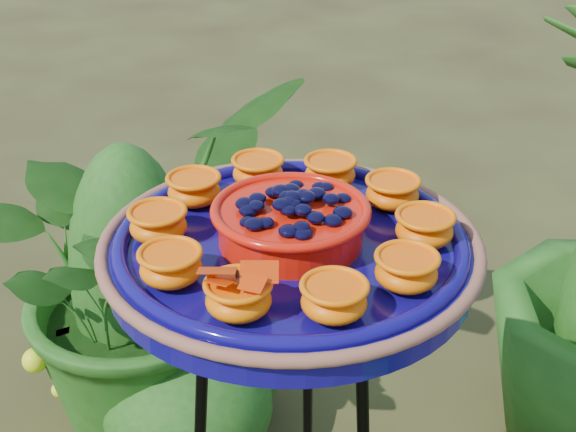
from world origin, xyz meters
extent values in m
torus|color=black|center=(-0.06, -0.03, 0.84)|extent=(0.28, 0.28, 0.02)
cylinder|color=#0E0860|center=(-0.06, -0.03, 0.87)|extent=(0.49, 0.49, 0.04)
torus|color=#8C5D3F|center=(-0.06, -0.03, 0.89)|extent=(0.45, 0.45, 0.02)
torus|color=#0E0860|center=(-0.06, -0.03, 0.89)|extent=(0.42, 0.42, 0.02)
cylinder|color=red|center=(-0.06, -0.03, 0.91)|extent=(0.19, 0.19, 0.04)
torus|color=red|center=(-0.06, -0.03, 0.94)|extent=(0.19, 0.19, 0.01)
ellipsoid|color=black|center=(-0.06, -0.03, 0.94)|extent=(0.15, 0.15, 0.03)
ellipsoid|color=#FF6F02|center=(0.09, -0.03, 0.91)|extent=(0.07, 0.07, 0.03)
cylinder|color=orange|center=(0.09, -0.03, 0.93)|extent=(0.06, 0.06, 0.01)
ellipsoid|color=#FF6F02|center=(0.06, 0.06, 0.91)|extent=(0.07, 0.07, 0.03)
cylinder|color=orange|center=(0.06, 0.06, 0.93)|extent=(0.06, 0.06, 0.01)
ellipsoid|color=#FF6F02|center=(-0.02, 0.11, 0.91)|extent=(0.07, 0.07, 0.03)
cylinder|color=orange|center=(-0.02, 0.11, 0.93)|extent=(0.06, 0.06, 0.01)
ellipsoid|color=#FF6F02|center=(-0.11, 0.11, 0.91)|extent=(0.07, 0.07, 0.03)
cylinder|color=orange|center=(-0.11, 0.11, 0.93)|extent=(0.06, 0.06, 0.01)
ellipsoid|color=#FF6F02|center=(-0.19, 0.05, 0.91)|extent=(0.07, 0.07, 0.03)
cylinder|color=orange|center=(-0.19, 0.05, 0.93)|extent=(0.06, 0.06, 0.01)
ellipsoid|color=#FF6F02|center=(-0.22, -0.04, 0.91)|extent=(0.07, 0.07, 0.03)
cylinder|color=orange|center=(-0.22, -0.04, 0.93)|extent=(0.06, 0.06, 0.01)
ellipsoid|color=#FF6F02|center=(-0.18, -0.13, 0.91)|extent=(0.07, 0.07, 0.03)
cylinder|color=orange|center=(-0.18, -0.13, 0.93)|extent=(0.06, 0.06, 0.01)
ellipsoid|color=#FF6F02|center=(-0.10, -0.18, 0.91)|extent=(0.07, 0.07, 0.03)
cylinder|color=orange|center=(-0.10, -0.18, 0.93)|extent=(0.06, 0.06, 0.01)
ellipsoid|color=#FF6F02|center=(-0.01, -0.18, 0.91)|extent=(0.07, 0.07, 0.03)
cylinder|color=orange|center=(-0.01, -0.18, 0.93)|extent=(0.06, 0.06, 0.01)
ellipsoid|color=#FF6F02|center=(0.07, -0.12, 0.91)|extent=(0.07, 0.07, 0.03)
cylinder|color=orange|center=(0.07, -0.12, 0.93)|extent=(0.06, 0.06, 0.01)
cylinder|color=black|center=(-0.10, -0.18, 0.94)|extent=(0.01, 0.03, 0.00)
cube|color=#FA4305|center=(-0.12, -0.18, 0.94)|extent=(0.04, 0.03, 0.01)
cube|color=#FA4305|center=(-0.08, -0.18, 0.94)|extent=(0.04, 0.03, 0.01)
imported|color=#1E4E15|center=(-0.46, 0.66, 0.41)|extent=(0.89, 0.93, 0.81)
camera|label=1|loc=(-0.01, -0.84, 1.37)|focal=50.00mm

